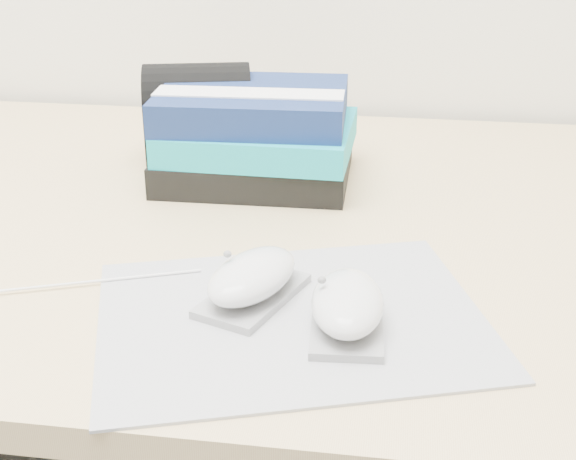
# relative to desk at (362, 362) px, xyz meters

# --- Properties ---
(desk) EXTENTS (1.60, 0.80, 0.73)m
(desk) POSITION_rel_desk_xyz_m (0.00, 0.00, 0.00)
(desk) COLOR tan
(desk) RESTS_ON ground
(mousepad) EXTENTS (0.39, 0.35, 0.00)m
(mousepad) POSITION_rel_desk_xyz_m (-0.05, -0.29, 0.24)
(mousepad) COLOR gray
(mousepad) RESTS_ON desk
(mouse_rear) EXTENTS (0.10, 0.13, 0.05)m
(mouse_rear) POSITION_rel_desk_xyz_m (-0.09, -0.27, 0.26)
(mouse_rear) COLOR gray
(mouse_rear) RESTS_ON mousepad
(mouse_front) EXTENTS (0.07, 0.11, 0.05)m
(mouse_front) POSITION_rel_desk_xyz_m (-0.00, -0.30, 0.26)
(mouse_front) COLOR gray
(mouse_front) RESTS_ON mousepad
(usb_cable) EXTENTS (0.20, 0.08, 0.00)m
(usb_cable) POSITION_rel_desk_xyz_m (-0.25, -0.26, 0.24)
(usb_cable) COLOR white
(usb_cable) RESTS_ON mousepad
(book_stack) EXTENTS (0.24, 0.19, 0.12)m
(book_stack) POSITION_rel_desk_xyz_m (-0.15, 0.04, 0.29)
(book_stack) COLOR black
(book_stack) RESTS_ON desk
(pouch) EXTENTS (0.15, 0.12, 0.13)m
(pouch) POSITION_rel_desk_xyz_m (-0.23, 0.10, 0.30)
(pouch) COLOR black
(pouch) RESTS_ON desk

